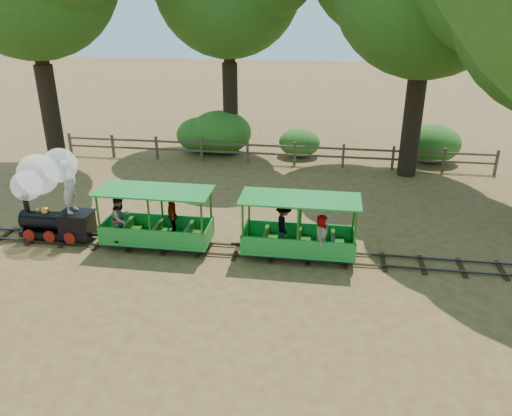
# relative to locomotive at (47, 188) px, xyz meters

# --- Properties ---
(ground) EXTENTS (90.00, 90.00, 0.00)m
(ground) POSITION_rel_locomotive_xyz_m (5.42, -0.07, -1.58)
(ground) COLOR olive
(ground) RESTS_ON ground
(track) EXTENTS (22.00, 1.00, 0.10)m
(track) POSITION_rel_locomotive_xyz_m (5.42, -0.07, -1.51)
(track) COLOR #3F3D3A
(track) RESTS_ON ground
(locomotive) EXTENTS (2.43, 1.14, 2.79)m
(locomotive) POSITION_rel_locomotive_xyz_m (0.00, 0.00, 0.00)
(locomotive) COLOR black
(locomotive) RESTS_ON ground
(carriage_front) EXTENTS (3.15, 1.35, 1.64)m
(carriage_front) POSITION_rel_locomotive_xyz_m (3.01, -0.12, -0.81)
(carriage_front) COLOR green
(carriage_front) RESTS_ON track
(carriage_rear) EXTENTS (3.15, 1.29, 1.64)m
(carriage_rear) POSITION_rel_locomotive_xyz_m (7.11, -0.10, -0.84)
(carriage_rear) COLOR green
(carriage_rear) RESTS_ON track
(fence) EXTENTS (18.10, 0.10, 1.00)m
(fence) POSITION_rel_locomotive_xyz_m (5.42, 7.93, -1.00)
(fence) COLOR brown
(fence) RESTS_ON ground
(shrub_west) EXTENTS (2.31, 1.78, 1.60)m
(shrub_west) POSITION_rel_locomotive_xyz_m (2.12, 9.23, -0.78)
(shrub_west) COLOR #2D6B1E
(shrub_west) RESTS_ON ground
(shrub_mid_w) EXTENTS (2.78, 2.14, 1.92)m
(shrub_mid_w) POSITION_rel_locomotive_xyz_m (2.98, 9.23, -0.62)
(shrub_mid_w) COLOR #2D6B1E
(shrub_mid_w) RESTS_ON ground
(shrub_mid_e) EXTENTS (1.81, 1.39, 1.25)m
(shrub_mid_e) POSITION_rel_locomotive_xyz_m (6.52, 9.23, -0.95)
(shrub_mid_e) COLOR #2D6B1E
(shrub_mid_e) RESTS_ON ground
(shrub_east) EXTENTS (2.38, 1.83, 1.65)m
(shrub_east) POSITION_rel_locomotive_xyz_m (12.13, 9.23, -0.75)
(shrub_east) COLOR #2D6B1E
(shrub_east) RESTS_ON ground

